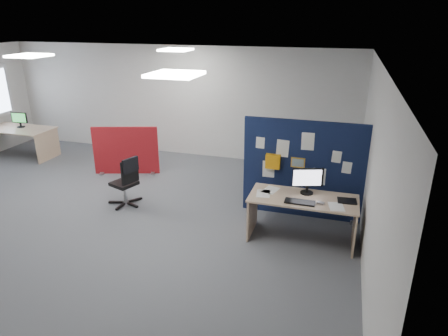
% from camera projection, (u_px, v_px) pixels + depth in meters
% --- Properties ---
extents(floor, '(9.00, 9.00, 0.00)m').
position_uv_depth(floor, '(102.00, 211.00, 7.29)').
color(floor, '#53555A').
rests_on(floor, ground).
extents(ceiling, '(9.00, 7.00, 0.02)m').
position_uv_depth(ceiling, '(84.00, 59.00, 6.33)').
color(ceiling, white).
rests_on(ceiling, wall_back).
extents(wall_back, '(9.00, 0.02, 2.70)m').
position_uv_depth(wall_back, '(176.00, 101.00, 9.94)').
color(wall_back, silver).
rests_on(wall_back, floor).
extents(wall_right, '(0.02, 7.00, 2.70)m').
position_uv_depth(wall_right, '(372.00, 168.00, 5.59)').
color(wall_right, silver).
rests_on(wall_right, floor).
extents(ceiling_lights, '(4.10, 4.10, 0.04)m').
position_uv_depth(ceiling_lights, '(124.00, 58.00, 6.85)').
color(ceiling_lights, white).
rests_on(ceiling_lights, ceiling).
extents(navy_divider, '(2.10, 0.30, 1.74)m').
position_uv_depth(navy_divider, '(303.00, 170.00, 6.86)').
color(navy_divider, black).
rests_on(navy_divider, floor).
extents(main_desk, '(1.65, 0.73, 0.73)m').
position_uv_depth(main_desk, '(303.00, 207.00, 6.23)').
color(main_desk, tan).
rests_on(main_desk, floor).
extents(monitor_main, '(0.47, 0.20, 0.42)m').
position_uv_depth(monitor_main, '(308.00, 180.00, 6.19)').
color(monitor_main, black).
rests_on(monitor_main, main_desk).
extents(keyboard, '(0.45, 0.18, 0.02)m').
position_uv_depth(keyboard, '(300.00, 202.00, 5.95)').
color(keyboard, black).
rests_on(keyboard, main_desk).
extents(mouse, '(0.11, 0.09, 0.03)m').
position_uv_depth(mouse, '(321.00, 203.00, 5.91)').
color(mouse, '#949499').
rests_on(mouse, main_desk).
extents(paper_tray, '(0.30, 0.24, 0.01)m').
position_uv_depth(paper_tray, '(347.00, 201.00, 6.00)').
color(paper_tray, black).
rests_on(paper_tray, main_desk).
extents(red_divider, '(1.39, 0.49, 1.08)m').
position_uv_depth(red_divider, '(126.00, 151.00, 8.87)').
color(red_divider, maroon).
rests_on(red_divider, floor).
extents(second_desk, '(1.74, 0.87, 0.73)m').
position_uv_depth(second_desk, '(20.00, 134.00, 10.00)').
color(second_desk, tan).
rests_on(second_desk, floor).
extents(monitor_second, '(0.41, 0.19, 0.38)m').
position_uv_depth(monitor_second, '(20.00, 119.00, 9.92)').
color(monitor_second, black).
rests_on(monitor_second, second_desk).
extents(office_chair, '(0.63, 0.61, 0.95)m').
position_uv_depth(office_chair, '(127.00, 179.00, 7.33)').
color(office_chair, black).
rests_on(office_chair, floor).
extents(desk_papers, '(1.38, 0.65, 0.00)m').
position_uv_depth(desk_papers, '(289.00, 196.00, 6.16)').
color(desk_papers, white).
rests_on(desk_papers, main_desk).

